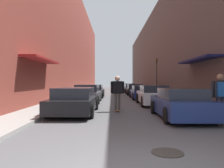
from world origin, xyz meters
name	(u,v)px	position (x,y,z in m)	size (l,w,h in m)	color
ground	(115,95)	(0.00, 22.78, 0.00)	(125.28, 125.28, 0.00)	#515154
curb_strip_left	(85,92)	(-4.29, 28.47, 0.06)	(1.80, 56.94, 0.12)	gray
curb_strip_right	(143,92)	(4.29, 28.47, 0.06)	(1.80, 56.94, 0.12)	gray
building_row_left	(65,43)	(-7.19, 28.47, 7.23)	(4.90, 56.94, 14.46)	brown
building_row_right	(163,53)	(7.19, 28.47, 5.76)	(4.90, 56.94, 11.52)	#564C47
parked_car_left_0	(74,101)	(-2.29, 7.32, 0.63)	(2.07, 4.81, 1.28)	black
parked_car_left_1	(87,94)	(-2.30, 13.04, 0.64)	(1.93, 4.35, 1.35)	#515459
parked_car_left_2	(92,91)	(-2.31, 18.25, 0.62)	(2.06, 4.17, 1.28)	#232326
parked_car_right_0	(179,104)	(2.44, 5.91, 0.63)	(1.95, 4.29, 1.29)	navy
parked_car_right_1	(152,95)	(2.29, 11.30, 0.65)	(1.91, 4.58, 1.33)	silver
parked_car_right_2	(141,92)	(2.27, 16.57, 0.59)	(2.01, 4.74, 1.21)	navy
parked_car_right_3	(134,90)	(2.22, 22.30, 0.63)	(1.99, 4.04, 1.30)	black
parked_car_right_4	(130,88)	(2.27, 27.63, 0.60)	(1.99, 4.38, 1.23)	#232326
parked_car_right_5	(128,87)	(2.41, 32.86, 0.62)	(1.86, 4.12, 1.28)	black
skateboarder	(116,89)	(-0.18, 8.10, 1.16)	(0.72, 0.78, 1.88)	brown
manhole_cover	(166,152)	(0.75, 1.38, 0.01)	(0.70, 0.70, 0.02)	#332D28
traffic_light	(155,73)	(4.35, 20.12, 2.53)	(0.16, 0.22, 3.95)	#2D2D2D
pedestrian	(219,91)	(3.69, 4.94, 1.21)	(0.70, 0.38, 1.75)	#2D3351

